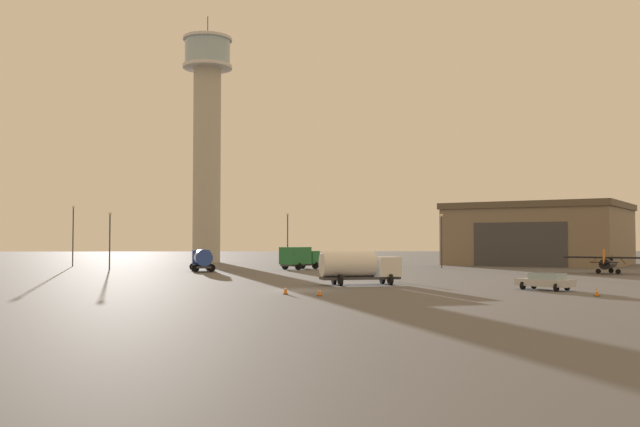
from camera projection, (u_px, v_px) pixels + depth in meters
ground_plane at (298, 290)px, 55.12m from camera, size 400.00×400.00×0.00m
control_tower at (207, 130)px, 126.77m from camera, size 8.94×8.94×45.07m
hangar at (540, 234)px, 115.04m from camera, size 35.43×34.91×9.97m
airplane_black at (608, 262)px, 82.45m from camera, size 9.18×7.59×2.96m
truck_fuel_tanker_blue at (202, 259)px, 89.39m from camera, size 3.86×7.44×2.85m
truck_fuel_tanker_white at (358, 266)px, 62.00m from camera, size 7.37×4.00×3.00m
truck_box_green at (299, 257)px, 95.62m from camera, size 5.72×6.41×3.06m
car_silver at (545, 281)px, 55.45m from camera, size 4.18×4.60×1.37m
light_post_west at (73, 230)px, 106.53m from camera, size 0.44×0.44×9.37m
light_post_east at (110, 235)px, 94.39m from camera, size 0.44×0.44×7.85m
light_post_north at (288, 234)px, 109.23m from camera, size 0.44×0.44×8.27m
light_post_centre at (442, 235)px, 100.70m from camera, size 0.44×0.44×7.82m
traffic_cone_near_left at (286, 290)px, 51.19m from camera, size 0.36×0.36×0.71m
traffic_cone_near_right at (597, 292)px, 49.45m from camera, size 0.36×0.36×0.64m
traffic_cone_mid_apron at (319, 292)px, 49.68m from camera, size 0.36×0.36×0.60m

